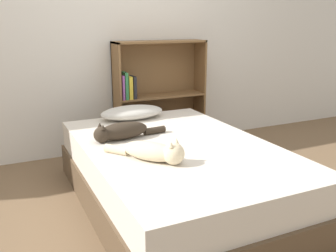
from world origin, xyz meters
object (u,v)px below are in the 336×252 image
at_px(bed, 177,175).
at_px(cat_dark, 121,131).
at_px(cat_light, 154,152).
at_px(pillow, 132,112).
at_px(bookshelf, 156,94).

distance_m(bed, cat_dark, 0.53).
bearing_deg(cat_light, cat_dark, 147.76).
bearing_deg(bed, pillow, 92.82).
xyz_separation_m(bed, pillow, (-0.04, 0.83, 0.30)).
relative_size(bed, bookshelf, 1.78).
relative_size(cat_light, cat_dark, 0.85).
relative_size(pillow, cat_dark, 0.99).
relative_size(pillow, cat_light, 1.17).
bearing_deg(pillow, bed, -87.18).
xyz_separation_m(cat_dark, bookshelf, (0.72, 1.01, 0.05)).
relative_size(cat_light, bookshelf, 0.44).
distance_m(bed, bookshelf, 1.40).
bearing_deg(pillow, cat_light, -102.52).
height_order(cat_light, bookshelf, bookshelf).
bearing_deg(cat_dark, bookshelf, -130.82).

